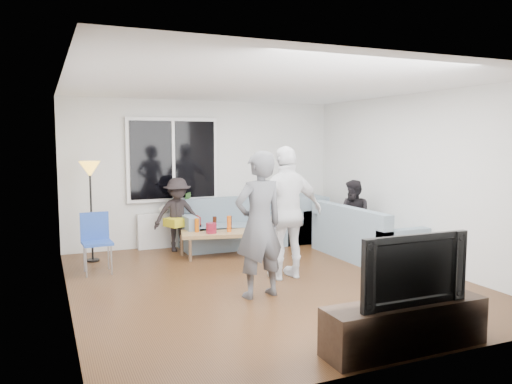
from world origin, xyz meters
name	(u,v)px	position (x,y,z in m)	size (l,w,h in m)	color
floor	(267,283)	(0.00, 0.00, -0.02)	(5.00, 5.50, 0.04)	#56351C
ceiling	(267,84)	(0.00, 0.00, 2.62)	(5.00, 5.50, 0.04)	white
wall_back	(204,173)	(0.00, 2.77, 1.30)	(5.00, 0.04, 2.60)	silver
wall_front	(407,214)	(0.00, -2.77, 1.30)	(5.00, 0.04, 2.60)	silver
wall_left	(63,193)	(-2.52, 0.00, 1.30)	(0.04, 5.50, 2.60)	silver
wall_right	(418,179)	(2.52, 0.00, 1.30)	(0.04, 5.50, 2.60)	silver
window_frame	(173,160)	(-0.60, 2.69, 1.55)	(1.62, 0.06, 1.47)	white
window_glass	(173,160)	(-0.60, 2.65, 1.55)	(1.50, 0.02, 1.35)	black
window_mullion	(173,160)	(-0.60, 2.64, 1.55)	(0.05, 0.03, 1.35)	white
radiator	(175,229)	(-0.60, 2.65, 0.31)	(1.30, 0.12, 0.62)	silver
potted_plant	(186,202)	(-0.39, 2.62, 0.80)	(0.20, 0.16, 0.36)	#366327
vase	(164,208)	(-0.79, 2.62, 0.71)	(0.17, 0.17, 0.18)	white
sofa_back_section	(245,222)	(0.59, 2.27, 0.42)	(2.30, 0.85, 0.85)	slate
sofa_right_section	(366,232)	(2.02, 0.59, 0.42)	(0.85, 2.00, 0.85)	slate
sofa_corner	(298,218)	(1.68, 2.27, 0.42)	(0.85, 0.85, 0.85)	slate
cushion_yellow	(178,222)	(-0.64, 2.25, 0.51)	(0.38, 0.32, 0.14)	gold
cushion_red	(189,220)	(-0.42, 2.33, 0.51)	(0.36, 0.30, 0.13)	maroon
coffee_table	(216,244)	(-0.16, 1.69, 0.20)	(1.10, 0.60, 0.40)	#AA8252
pitcher	(211,228)	(-0.26, 1.59, 0.49)	(0.17, 0.17, 0.17)	maroon
side_chair	(97,244)	(-2.05, 1.32, 0.43)	(0.40, 0.40, 0.86)	#2548A4
floor_lamp	(91,212)	(-2.05, 2.10, 0.78)	(0.32, 0.32, 1.56)	yellow
player_left	(259,225)	(-0.36, -0.56, 0.89)	(0.65, 0.42, 1.77)	#48494D
player_right	(287,213)	(0.33, 0.05, 0.91)	(1.07, 0.44, 1.82)	silver
spectator_right	(354,217)	(2.02, 0.92, 0.62)	(0.60, 0.47, 1.24)	black
spectator_back	(178,215)	(-0.63, 2.30, 0.63)	(0.81, 0.47, 1.26)	black
tv_console	(405,326)	(0.25, -2.50, 0.22)	(1.60, 0.40, 0.44)	#312218
television	(407,268)	(0.25, -2.50, 0.76)	(1.11, 0.15, 0.64)	black
bottle_e	(230,222)	(0.15, 1.85, 0.51)	(0.07, 0.07, 0.22)	black
bottle_a	(197,225)	(-0.44, 1.79, 0.51)	(0.07, 0.07, 0.22)	#C6560B
bottle_c	(215,223)	(-0.11, 1.86, 0.51)	(0.07, 0.07, 0.23)	#32150B
bottle_d	(229,224)	(0.05, 1.61, 0.53)	(0.07, 0.07, 0.26)	orange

